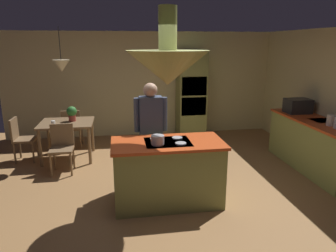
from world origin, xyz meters
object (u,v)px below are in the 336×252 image
(kitchen_island, at_px, (168,172))
(chair_by_back_wall, at_px, (72,126))
(cooking_pot_on_cooktop, at_px, (158,140))
(canister_sugar, at_px, (331,120))
(person_at_island, at_px, (151,128))
(cup_on_table, at_px, (53,123))
(potted_plant_on_table, at_px, (72,113))
(oven_tower, at_px, (191,94))
(chair_facing_island, at_px, (62,145))
(microwave_on_counter, at_px, (298,106))
(chair_at_corner, at_px, (20,137))
(dining_table, at_px, (67,127))

(kitchen_island, relative_size, chair_by_back_wall, 1.82)
(cooking_pot_on_cooktop, bearing_deg, canister_sugar, 10.77)
(person_at_island, relative_size, cup_on_table, 18.67)
(chair_by_back_wall, height_order, potted_plant_on_table, potted_plant_on_table)
(kitchen_island, distance_m, oven_tower, 3.47)
(kitchen_island, distance_m, chair_facing_island, 2.23)
(chair_by_back_wall, height_order, microwave_on_counter, microwave_on_counter)
(chair_by_back_wall, relative_size, canister_sugar, 4.82)
(kitchen_island, height_order, microwave_on_counter, microwave_on_counter)
(kitchen_island, relative_size, person_at_island, 0.94)
(cup_on_table, distance_m, canister_sugar, 4.96)
(canister_sugar, xyz_separation_m, microwave_on_counter, (0.00, 1.01, 0.05))
(kitchen_island, bearing_deg, microwave_on_counter, 27.00)
(cup_on_table, bearing_deg, chair_at_corner, 162.19)
(canister_sugar, distance_m, microwave_on_counter, 1.01)
(chair_facing_island, relative_size, chair_at_corner, 1.00)
(cup_on_table, bearing_deg, cooking_pot_on_cooktop, -49.05)
(cooking_pot_on_cooktop, bearing_deg, cup_on_table, 130.95)
(dining_table, distance_m, cooking_pot_on_cooktop, 2.73)
(kitchen_island, height_order, dining_table, kitchen_island)
(dining_table, distance_m, chair_by_back_wall, 0.68)
(chair_by_back_wall, bearing_deg, chair_facing_island, 90.00)
(chair_by_back_wall, bearing_deg, cup_on_table, 77.01)
(chair_at_corner, relative_size, cooking_pot_on_cooktop, 4.83)
(person_at_island, xyz_separation_m, microwave_on_counter, (3.01, 0.78, 0.11))
(person_at_island, xyz_separation_m, chair_by_back_wall, (-1.53, 2.09, -0.46))
(chair_by_back_wall, distance_m, chair_at_corner, 1.11)
(dining_table, distance_m, chair_facing_island, 0.68)
(person_at_island, height_order, chair_by_back_wall, person_at_island)
(person_at_island, distance_m, canister_sugar, 3.02)
(dining_table, xyz_separation_m, microwave_on_counter, (4.54, -0.65, 0.42))
(chair_facing_island, height_order, potted_plant_on_table, potted_plant_on_table)
(oven_tower, relative_size, canister_sugar, 11.74)
(chair_by_back_wall, bearing_deg, oven_tower, -170.26)
(kitchen_island, height_order, chair_at_corner, kitchen_island)
(chair_at_corner, bearing_deg, cup_on_table, -107.81)
(chair_by_back_wall, distance_m, cup_on_table, 0.96)
(canister_sugar, bearing_deg, microwave_on_counter, 90.00)
(chair_at_corner, distance_m, microwave_on_counter, 5.50)
(potted_plant_on_table, height_order, microwave_on_counter, microwave_on_counter)
(cup_on_table, bearing_deg, oven_tower, 24.42)
(dining_table, distance_m, person_at_island, 2.12)
(chair_by_back_wall, xyz_separation_m, microwave_on_counter, (4.54, -1.32, 0.57))
(chair_facing_island, relative_size, chair_by_back_wall, 1.00)
(chair_by_back_wall, bearing_deg, person_at_island, 126.22)
(chair_by_back_wall, xyz_separation_m, cup_on_table, (-0.20, -0.88, 0.30))
(chair_facing_island, xyz_separation_m, microwave_on_counter, (4.54, 0.01, 0.57))
(kitchen_island, bearing_deg, oven_tower, 71.26)
(oven_tower, height_order, chair_by_back_wall, oven_tower)
(chair_by_back_wall, height_order, cup_on_table, chair_by_back_wall)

